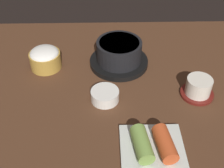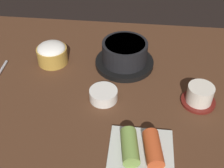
% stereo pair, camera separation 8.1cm
% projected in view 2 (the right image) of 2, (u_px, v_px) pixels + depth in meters
% --- Properties ---
extents(dining_table, '(1.00, 0.76, 0.02)m').
position_uv_depth(dining_table, '(106.00, 89.00, 0.85)').
color(dining_table, '#4C2D1C').
rests_on(dining_table, ground).
extents(stone_pot, '(0.18, 0.18, 0.08)m').
position_uv_depth(stone_pot, '(125.00, 55.00, 0.90)').
color(stone_pot, black).
rests_on(stone_pot, dining_table).
extents(rice_bowl, '(0.10, 0.10, 0.07)m').
position_uv_depth(rice_bowl, '(52.00, 53.00, 0.92)').
color(rice_bowl, '#B78C38').
rests_on(rice_bowl, dining_table).
extents(tea_cup_with_saucer, '(0.09, 0.09, 0.06)m').
position_uv_depth(tea_cup_with_saucer, '(200.00, 95.00, 0.78)').
color(tea_cup_with_saucer, maroon).
rests_on(tea_cup_with_saucer, dining_table).
extents(banchan_cup_center, '(0.08, 0.08, 0.03)m').
position_uv_depth(banchan_cup_center, '(104.00, 94.00, 0.80)').
color(banchan_cup_center, white).
rests_on(banchan_cup_center, dining_table).
extents(kimchi_plate, '(0.15, 0.15, 0.05)m').
position_uv_depth(kimchi_plate, '(141.00, 151.00, 0.66)').
color(kimchi_plate, silver).
rests_on(kimchi_plate, dining_table).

